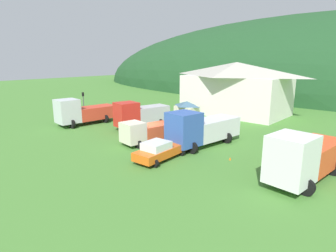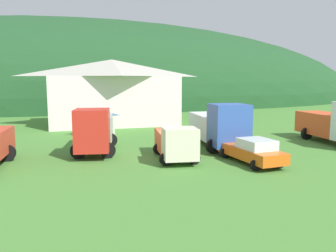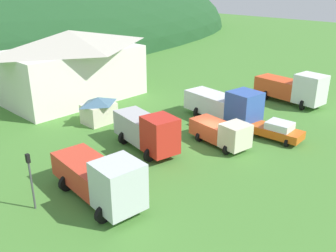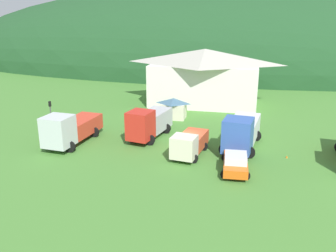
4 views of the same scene
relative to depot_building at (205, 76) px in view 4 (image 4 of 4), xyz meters
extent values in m
plane|color=#477F33|center=(0.53, -19.50, -4.05)|extent=(200.00, 200.00, 0.00)
ellipsoid|color=#1E4723|center=(0.53, 41.77, -4.05)|extent=(150.89, 60.00, 38.71)
cube|color=white|center=(0.00, 0.00, -1.14)|extent=(14.80, 8.95, 5.82)
pyramid|color=#B7B2A3|center=(0.00, 0.00, 2.79)|extent=(15.98, 9.67, 2.04)
cube|color=beige|center=(-2.76, -8.50, -3.09)|extent=(2.97, 2.25, 1.92)
pyramid|color=#42667F|center=(-2.76, -8.50, -1.79)|extent=(3.20, 2.43, 0.67)
cube|color=silver|center=(-11.18, -21.87, -2.04)|extent=(2.78, 2.76, 2.91)
cube|color=black|center=(-11.19, -21.99, -1.40)|extent=(1.55, 2.14, 0.93)
cube|color=red|center=(-10.80, -18.03, -2.69)|extent=(3.04, 5.41, 1.61)
cylinder|color=black|center=(-10.06, -21.97, -3.50)|extent=(1.10, 0.30, 1.10)
cylinder|color=black|center=(-12.29, -21.76, -3.50)|extent=(1.10, 0.30, 1.10)
cylinder|color=black|center=(-9.61, -17.36, -3.50)|extent=(1.10, 0.30, 1.10)
cylinder|color=black|center=(-11.84, -17.14, -3.50)|extent=(1.10, 0.30, 1.10)
cube|color=red|center=(-4.12, -18.27, -2.07)|extent=(2.69, 2.82, 2.85)
cube|color=black|center=(-4.15, -18.39, -1.44)|extent=(1.57, 2.14, 0.91)
cube|color=#B2B2B7|center=(-3.47, -14.93, -2.47)|extent=(3.06, 4.73, 2.06)
cylinder|color=black|center=(-3.16, -18.46, -3.50)|extent=(1.10, 0.30, 1.10)
cylinder|color=black|center=(-5.09, -18.09, -3.50)|extent=(1.10, 0.30, 1.10)
cylinder|color=black|center=(-2.38, -14.48, -3.50)|extent=(1.10, 0.30, 1.10)
cylinder|color=black|center=(-4.31, -14.10, -3.50)|extent=(1.10, 0.30, 1.10)
cube|color=beige|center=(0.95, -21.80, -2.66)|extent=(2.39, 2.20, 1.97)
cube|color=black|center=(0.93, -21.89, -2.23)|extent=(1.36, 1.68, 0.63)
cube|color=#DB512D|center=(1.35, -19.09, -2.95)|extent=(2.63, 3.83, 1.39)
cylinder|color=black|center=(1.85, -21.93, -3.65)|extent=(0.80, 0.30, 0.80)
cylinder|color=black|center=(0.04, -21.66, -3.65)|extent=(0.80, 0.30, 0.80)
cylinder|color=black|center=(2.33, -18.70, -3.65)|extent=(0.80, 0.30, 0.80)
cylinder|color=black|center=(0.53, -18.43, -3.65)|extent=(0.80, 0.30, 0.80)
cube|color=#3356AD|center=(5.51, -19.60, -1.96)|extent=(2.88, 2.91, 3.07)
cube|color=black|center=(5.50, -19.73, -1.29)|extent=(1.63, 2.24, 0.98)
cube|color=silver|center=(6.05, -15.51, -2.54)|extent=(3.28, 5.94, 1.91)
cylinder|color=black|center=(6.64, -19.75, -3.50)|extent=(1.10, 0.30, 1.10)
cylinder|color=black|center=(4.39, -19.46, -3.50)|extent=(1.10, 0.30, 1.10)
cylinder|color=black|center=(7.28, -14.81, -3.50)|extent=(1.10, 0.30, 1.10)
cylinder|color=black|center=(5.04, -14.52, -3.50)|extent=(1.10, 0.30, 1.10)
cube|color=orange|center=(5.51, -22.64, -3.36)|extent=(2.22, 5.34, 0.70)
cube|color=silver|center=(5.54, -23.27, -2.70)|extent=(1.89, 2.19, 0.62)
cylinder|color=black|center=(6.45, -24.38, -3.71)|extent=(0.68, 0.24, 0.68)
cylinder|color=black|center=(4.76, -24.47, -3.71)|extent=(0.68, 0.24, 0.68)
cylinder|color=black|center=(6.26, -20.82, -3.71)|extent=(0.68, 0.24, 0.68)
cylinder|color=black|center=(4.56, -20.91, -3.71)|extent=(0.68, 0.24, 0.68)
cylinder|color=#4C4C51|center=(-14.37, -17.57, -2.46)|extent=(0.12, 0.12, 3.17)
cube|color=black|center=(-14.37, -17.57, -0.60)|extent=(0.20, 0.24, 0.55)
sphere|color=yellow|center=(-14.37, -17.44, -0.60)|extent=(0.14, 0.14, 0.14)
cone|color=orange|center=(10.04, -18.96, -4.05)|extent=(0.36, 0.36, 0.51)
camera|label=1|loc=(21.11, -39.30, 4.32)|focal=30.16mm
camera|label=2|loc=(-6.10, -41.29, 1.24)|focal=35.84mm
camera|label=3|loc=(-22.83, -37.03, 9.28)|focal=39.96mm
camera|label=4|loc=(6.10, -51.53, 8.84)|focal=38.86mm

